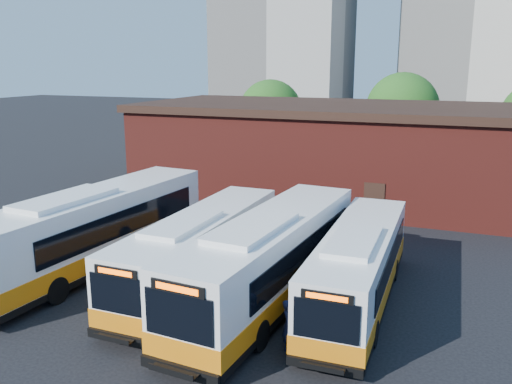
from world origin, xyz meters
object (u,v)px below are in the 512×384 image
at_px(bus_midwest, 200,253).
at_px(transit_worker, 289,325).
at_px(bus_west, 95,232).
at_px(bus_east, 358,270).
at_px(bus_mideast, 270,263).

relative_size(bus_midwest, transit_worker, 6.92).
distance_m(bus_west, bus_midwest, 5.41).
xyz_separation_m(bus_west, bus_east, (11.88, 0.49, -0.28)).
height_order(bus_west, bus_east, bus_west).
xyz_separation_m(bus_west, bus_midwest, (5.40, -0.14, -0.23)).
height_order(bus_midwest, transit_worker, bus_midwest).
relative_size(bus_midwest, bus_east, 1.03).
height_order(bus_midwest, bus_east, bus_midwest).
height_order(bus_west, bus_midwest, bus_west).
distance_m(bus_west, bus_mideast, 8.66).
height_order(bus_west, transit_worker, bus_west).
distance_m(bus_mideast, transit_worker, 3.74).
xyz_separation_m(bus_midwest, bus_mideast, (3.24, -0.40, 0.16)).
xyz_separation_m(bus_west, bus_mideast, (8.64, -0.53, -0.07)).
distance_m(bus_mideast, bus_east, 3.41).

